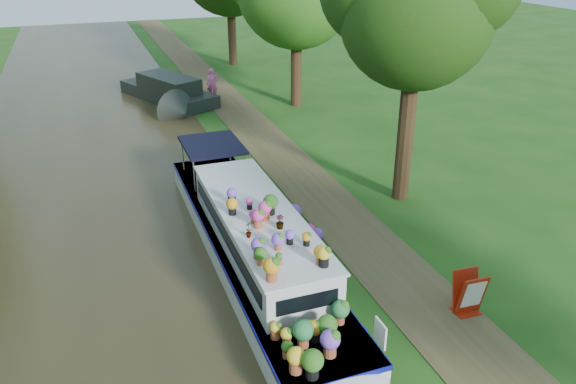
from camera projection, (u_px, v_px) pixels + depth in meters
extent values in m
plane|color=#1B4411|center=(337.00, 260.00, 15.87)|extent=(100.00, 100.00, 0.00)
cube|color=#2E2714|center=(118.00, 303.00, 13.99)|extent=(10.00, 100.00, 0.02)
cube|color=#493C22|center=(374.00, 252.00, 16.24)|extent=(2.20, 100.00, 0.03)
cube|color=silver|center=(250.00, 245.00, 15.84)|extent=(2.20, 12.00, 0.75)
cube|color=navy|center=(250.00, 235.00, 15.71)|extent=(2.24, 12.04, 0.12)
cube|color=silver|center=(258.00, 230.00, 14.78)|extent=(1.80, 7.00, 1.05)
cube|color=silver|center=(257.00, 211.00, 14.55)|extent=(1.90, 7.10, 0.06)
cube|color=black|center=(290.00, 222.00, 15.04)|extent=(0.03, 6.40, 0.38)
cube|color=black|center=(224.00, 233.00, 14.47)|extent=(0.03, 6.40, 0.38)
cube|color=black|center=(212.00, 145.00, 18.86)|extent=(1.90, 2.40, 0.10)
cube|color=white|center=(380.00, 333.00, 11.32)|extent=(0.04, 0.45, 0.55)
imported|color=#245617|center=(249.00, 229.00, 13.16)|extent=(0.27, 0.27, 0.44)
imported|color=#245617|center=(280.00, 222.00, 13.57)|extent=(0.27, 0.27, 0.35)
cylinder|color=black|center=(405.00, 136.00, 18.66)|extent=(0.56, 0.56, 4.55)
sphere|color=#17340D|center=(417.00, 12.00, 16.99)|extent=(4.80, 4.80, 4.80)
cylinder|color=black|center=(296.00, 69.00, 29.24)|extent=(0.56, 0.56, 3.85)
cylinder|color=black|center=(232.00, 34.00, 38.37)|extent=(0.56, 0.56, 4.20)
cube|color=black|center=(168.00, 94.00, 30.81)|extent=(4.63, 6.93, 0.67)
cube|color=black|center=(169.00, 83.00, 30.03)|extent=(3.10, 4.22, 0.78)
cube|color=#9E1E0B|center=(466.00, 311.00, 13.67)|extent=(0.63, 0.53, 0.03)
cube|color=#9E1E0B|center=(472.00, 296.00, 13.33)|extent=(0.69, 0.31, 1.08)
cube|color=#9E1E0B|center=(465.00, 290.00, 13.56)|extent=(0.69, 0.31, 1.08)
cube|color=white|center=(474.00, 295.00, 13.27)|extent=(0.53, 0.21, 0.75)
imported|color=#D8597E|center=(212.00, 84.00, 30.68)|extent=(0.69, 0.54, 1.66)
imported|color=#216E25|center=(293.00, 226.00, 17.26)|extent=(0.48, 0.45, 0.42)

